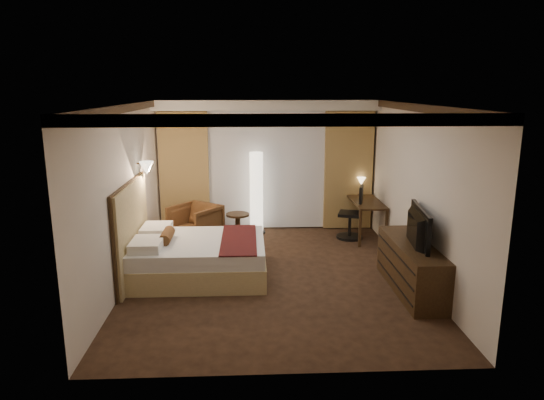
{
  "coord_description": "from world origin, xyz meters",
  "views": [
    {
      "loc": [
        -0.37,
        -7.28,
        2.94
      ],
      "look_at": [
        0.0,
        0.4,
        1.15
      ],
      "focal_mm": 32.0,
      "sensor_mm": 36.0,
      "label": 1
    }
  ],
  "objects_px": {
    "floor_lamp": "(256,193)",
    "office_chair": "(350,212)",
    "armchair": "(195,222)",
    "side_table": "(238,226)",
    "desk": "(366,219)",
    "dresser": "(411,267)",
    "television": "(412,221)",
    "bed": "(200,258)"
  },
  "relations": [
    {
      "from": "office_chair",
      "to": "side_table",
      "type": "bearing_deg",
      "value": -164.41
    },
    {
      "from": "floor_lamp",
      "to": "office_chair",
      "type": "relative_size",
      "value": 1.57
    },
    {
      "from": "armchair",
      "to": "floor_lamp",
      "type": "relative_size",
      "value": 0.49
    },
    {
      "from": "bed",
      "to": "floor_lamp",
      "type": "height_order",
      "value": "floor_lamp"
    },
    {
      "from": "armchair",
      "to": "side_table",
      "type": "bearing_deg",
      "value": 53.29
    },
    {
      "from": "armchair",
      "to": "television",
      "type": "bearing_deg",
      "value": 1.92
    },
    {
      "from": "desk",
      "to": "side_table",
      "type": "bearing_deg",
      "value": 179.25
    },
    {
      "from": "dresser",
      "to": "armchair",
      "type": "bearing_deg",
      "value": 144.52
    },
    {
      "from": "side_table",
      "to": "office_chair",
      "type": "relative_size",
      "value": 0.47
    },
    {
      "from": "bed",
      "to": "side_table",
      "type": "distance_m",
      "value": 2.02
    },
    {
      "from": "desk",
      "to": "television",
      "type": "bearing_deg",
      "value": -89.56
    },
    {
      "from": "dresser",
      "to": "television",
      "type": "bearing_deg",
      "value": 180.0
    },
    {
      "from": "armchair",
      "to": "floor_lamp",
      "type": "height_order",
      "value": "floor_lamp"
    },
    {
      "from": "side_table",
      "to": "desk",
      "type": "distance_m",
      "value": 2.56
    },
    {
      "from": "floor_lamp",
      "to": "dresser",
      "type": "distance_m",
      "value": 3.8
    },
    {
      "from": "side_table",
      "to": "office_chair",
      "type": "bearing_deg",
      "value": -2.14
    },
    {
      "from": "armchair",
      "to": "office_chair",
      "type": "distance_m",
      "value": 3.05
    },
    {
      "from": "dresser",
      "to": "desk",
      "type": "bearing_deg",
      "value": 91.09
    },
    {
      "from": "floor_lamp",
      "to": "office_chair",
      "type": "xyz_separation_m",
      "value": [
        1.85,
        -0.46,
        -0.31
      ]
    },
    {
      "from": "armchair",
      "to": "television",
      "type": "xyz_separation_m",
      "value": [
        3.39,
        -2.44,
        0.65
      ]
    },
    {
      "from": "dresser",
      "to": "television",
      "type": "height_order",
      "value": "television"
    },
    {
      "from": "bed",
      "to": "side_table",
      "type": "relative_size",
      "value": 4.04
    },
    {
      "from": "bed",
      "to": "television",
      "type": "distance_m",
      "value": 3.3
    },
    {
      "from": "floor_lamp",
      "to": "side_table",
      "type": "bearing_deg",
      "value": -134.85
    },
    {
      "from": "desk",
      "to": "dresser",
      "type": "relative_size",
      "value": 0.7
    },
    {
      "from": "armchair",
      "to": "dresser",
      "type": "bearing_deg",
      "value": 2.16
    },
    {
      "from": "side_table",
      "to": "television",
      "type": "xyz_separation_m",
      "value": [
        2.57,
        -2.66,
        0.8
      ]
    },
    {
      "from": "office_chair",
      "to": "dresser",
      "type": "xyz_separation_m",
      "value": [
        0.38,
        -2.58,
        -0.18
      ]
    },
    {
      "from": "floor_lamp",
      "to": "dresser",
      "type": "height_order",
      "value": "floor_lamp"
    },
    {
      "from": "armchair",
      "to": "side_table",
      "type": "height_order",
      "value": "armchair"
    },
    {
      "from": "floor_lamp",
      "to": "desk",
      "type": "xyz_separation_m",
      "value": [
        2.17,
        -0.41,
        -0.47
      ]
    },
    {
      "from": "bed",
      "to": "floor_lamp",
      "type": "xyz_separation_m",
      "value": [
        0.93,
        2.33,
        0.54
      ]
    },
    {
      "from": "armchair",
      "to": "desk",
      "type": "xyz_separation_m",
      "value": [
        3.37,
        0.19,
        -0.04
      ]
    },
    {
      "from": "desk",
      "to": "office_chair",
      "type": "distance_m",
      "value": 0.37
    },
    {
      "from": "television",
      "to": "floor_lamp",
      "type": "bearing_deg",
      "value": 43.45
    },
    {
      "from": "desk",
      "to": "dresser",
      "type": "distance_m",
      "value": 2.63
    },
    {
      "from": "office_chair",
      "to": "television",
      "type": "relative_size",
      "value": 0.94
    },
    {
      "from": "desk",
      "to": "office_chair",
      "type": "xyz_separation_m",
      "value": [
        -0.33,
        -0.05,
        0.16
      ]
    },
    {
      "from": "desk",
      "to": "dresser",
      "type": "height_order",
      "value": "desk"
    },
    {
      "from": "dresser",
      "to": "office_chair",
      "type": "bearing_deg",
      "value": 98.33
    },
    {
      "from": "bed",
      "to": "dresser",
      "type": "relative_size",
      "value": 1.1
    },
    {
      "from": "bed",
      "to": "armchair",
      "type": "distance_m",
      "value": 1.74
    }
  ]
}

